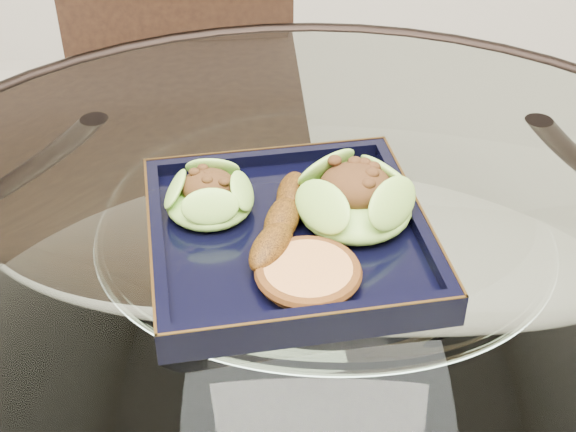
{
  "coord_description": "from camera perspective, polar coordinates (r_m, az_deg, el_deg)",
  "views": [
    {
      "loc": [
        -0.03,
        -0.6,
        1.27
      ],
      "look_at": [
        -0.03,
        0.02,
        0.8
      ],
      "focal_mm": 50.0,
      "sensor_mm": 36.0,
      "label": 1
    }
  ],
  "objects": [
    {
      "name": "lettuce_wrap_right",
      "position": [
        0.8,
        4.78,
        1.04
      ],
      "size": [
        0.15,
        0.15,
        0.04
      ],
      "primitive_type": "ellipsoid",
      "rotation": [
        0.0,
        0.0,
        0.34
      ],
      "color": "#63A12E",
      "rests_on": "navy_plate"
    },
    {
      "name": "dining_chair",
      "position": [
        1.37,
        -7.21,
        3.18
      ],
      "size": [
        0.43,
        0.43,
        0.92
      ],
      "rotation": [
        0.0,
        0.0,
        0.09
      ],
      "color": "black",
      "rests_on": "ground"
    },
    {
      "name": "roasted_plantain",
      "position": [
        0.78,
        -0.41,
        -0.24
      ],
      "size": [
        0.07,
        0.16,
        0.03
      ],
      "primitive_type": "ellipsoid",
      "rotation": [
        0.0,
        0.0,
        1.33
      ],
      "color": "#62360A",
      "rests_on": "navy_plate"
    },
    {
      "name": "lettuce_wrap_left",
      "position": [
        0.81,
        -5.62,
        1.26
      ],
      "size": [
        0.12,
        0.12,
        0.03
      ],
      "primitive_type": "ellipsoid",
      "rotation": [
        0.0,
        0.0,
        -0.39
      ],
      "color": "#64AA31",
      "rests_on": "navy_plate"
    },
    {
      "name": "dining_table",
      "position": [
        0.9,
        2.22,
        -11.17
      ],
      "size": [
        1.13,
        1.13,
        0.77
      ],
      "color": "white",
      "rests_on": "ground"
    },
    {
      "name": "navy_plate",
      "position": [
        0.79,
        0.0,
        -1.73
      ],
      "size": [
        0.31,
        0.31,
        0.02
      ],
      "primitive_type": "cube",
      "rotation": [
        0.0,
        0.0,
        0.18
      ],
      "color": "black",
      "rests_on": "dining_table"
    },
    {
      "name": "crumb_patty",
      "position": [
        0.73,
        1.44,
        -4.14
      ],
      "size": [
        0.09,
        0.09,
        0.02
      ],
      "primitive_type": "cylinder",
      "rotation": [
        0.0,
        0.0,
        0.02
      ],
      "color": "#CA8243",
      "rests_on": "navy_plate"
    }
  ]
}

